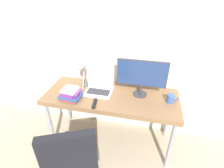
# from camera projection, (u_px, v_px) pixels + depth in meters

# --- Properties ---
(ground_plane) EXTENTS (12.00, 12.00, 0.00)m
(ground_plane) POSITION_uv_depth(u_px,v_px,m) (106.00, 158.00, 2.28)
(ground_plane) COLOR tan
(wall_back) EXTENTS (8.00, 0.05, 2.60)m
(wall_back) POSITION_uv_depth(u_px,v_px,m) (118.00, 44.00, 2.21)
(wall_back) COLOR beige
(wall_back) RESTS_ON ground_plane
(desk) EXTENTS (1.64, 0.64, 0.78)m
(desk) POSITION_uv_depth(u_px,v_px,m) (111.00, 100.00, 2.19)
(desk) COLOR brown
(desk) RESTS_ON ground_plane
(laptop) EXTENTS (0.33, 0.23, 0.24)m
(laptop) POSITION_uv_depth(u_px,v_px,m) (99.00, 88.00, 2.19)
(laptop) COLOR silver
(laptop) RESTS_ON desk
(monitor) EXTENTS (0.58, 0.17, 0.45)m
(monitor) POSITION_uv_depth(u_px,v_px,m) (142.00, 75.00, 2.03)
(monitor) COLOR #333338
(monitor) RESTS_ON desk
(desk_lamp) EXTENTS (0.15, 0.29, 0.40)m
(desk_lamp) POSITION_uv_depth(u_px,v_px,m) (82.00, 70.00, 2.14)
(desk_lamp) COLOR #4C4C51
(desk_lamp) RESTS_ON desk
(office_chair) EXTENTS (0.62, 0.64, 1.04)m
(office_chair) POSITION_uv_depth(u_px,v_px,m) (72.00, 162.00, 1.59)
(office_chair) COLOR black
(office_chair) RESTS_ON ground_plane
(book_stack) EXTENTS (0.27, 0.20, 0.14)m
(book_stack) POSITION_uv_depth(u_px,v_px,m) (71.00, 94.00, 2.05)
(book_stack) COLOR #B2382D
(book_stack) RESTS_ON desk
(tv_remote) EXTENTS (0.06, 0.18, 0.02)m
(tv_remote) POSITION_uv_depth(u_px,v_px,m) (95.00, 103.00, 1.99)
(tv_remote) COLOR black
(tv_remote) RESTS_ON desk
(mug) EXTENTS (0.13, 0.09, 0.10)m
(mug) POSITION_uv_depth(u_px,v_px,m) (171.00, 99.00, 2.00)
(mug) COLOR #385693
(mug) RESTS_ON desk
(game_controller) EXTENTS (0.14, 0.09, 0.04)m
(game_controller) POSITION_uv_depth(u_px,v_px,m) (66.00, 96.00, 2.09)
(game_controller) COLOR white
(game_controller) RESTS_ON desk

